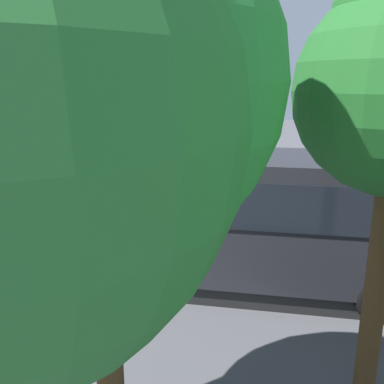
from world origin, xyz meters
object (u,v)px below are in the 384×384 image
spectator_far_left (300,212)px  parked_motorcycle_silver (338,245)px  tour_bus (206,220)px  tree_centre (91,52)px  spectator_centre (221,208)px  stunt_motorcycle (144,177)px  traffic_cone (185,205)px  spectator_left (260,211)px  spectator_right (182,206)px  spectator_far_right (143,207)px

spectator_far_left → parked_motorcycle_silver: 1.61m
tour_bus → tree_centre: tree_centre is taller
spectator_centre → spectator_far_left: bearing=-176.6°
stunt_motorcycle → tree_centre: 13.28m
parked_motorcycle_silver → traffic_cone: (4.99, -3.48, -0.18)m
spectator_far_left → traffic_cone: bearing=-29.9°
spectator_left → spectator_right: bearing=-4.2°
tour_bus → spectator_right: bearing=-68.2°
tour_bus → spectator_far_right: size_ratio=6.44×
spectator_far_right → traffic_cone: bearing=-108.0°
spectator_far_left → spectator_right: (3.65, 0.07, 0.03)m
spectator_left → spectator_far_right: bearing=1.1°
spectator_left → traffic_cone: size_ratio=2.77×
traffic_cone → tree_centre: (-1.22, 10.90, 4.87)m
spectator_centre → parked_motorcycle_silver: size_ratio=0.85×
spectator_right → spectator_far_right: bearing=11.6°
tour_bus → spectator_left: tour_bus is taller
spectator_far_left → parked_motorcycle_silver: (-0.97, 1.18, -0.51)m
spectator_left → parked_motorcycle_silver: bearing=156.9°
spectator_right → tree_centre: size_ratio=0.23×
spectator_centre → spectator_right: spectator_centre is taller
stunt_motorcycle → spectator_far_left: bearing=149.0°
stunt_motorcycle → spectator_centre: bearing=133.9°
spectator_far_right → parked_motorcycle_silver: spectator_far_right is taller
stunt_motorcycle → tree_centre: bearing=104.8°
spectator_left → stunt_motorcycle: stunt_motorcycle is taller
tour_bus → traffic_cone: (1.56, -5.37, -1.34)m
spectator_left → parked_motorcycle_silver: size_ratio=0.86×
spectator_centre → tree_centre: (0.40, 8.44, 4.13)m
spectator_far_left → traffic_cone: size_ratio=2.66×
spectator_right → spectator_centre: bearing=176.8°
spectator_left → parked_motorcycle_silver: spectator_left is taller
tree_centre → spectator_right: bearing=-84.3°
parked_motorcycle_silver → stunt_motorcycle: (6.99, -4.79, 0.55)m
parked_motorcycle_silver → tree_centre: tree_centre is taller
stunt_motorcycle → traffic_cone: size_ratio=3.10×
spectator_left → spectator_right: size_ratio=1.02×
tour_bus → spectator_centre: (-0.05, -2.92, -0.61)m
spectator_far_right → stunt_motorcycle: size_ratio=0.86×
spectator_far_left → traffic_cone: spectator_far_left is taller
parked_motorcycle_silver → tour_bus: bearing=28.8°
tour_bus → tree_centre: 6.57m
tour_bus → spectator_far_right: 3.71m
spectator_far_right → stunt_motorcycle: bearing=-73.7°
spectator_far_left → spectator_left: 1.22m
spectator_far_left → spectator_left: (1.19, 0.26, 0.05)m
spectator_far_left → spectator_far_right: size_ratio=1.00×
spectator_left → traffic_cone: spectator_left is taller
spectator_far_left → stunt_motorcycle: size_ratio=0.86×
tour_bus → parked_motorcycle_silver: tour_bus is taller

